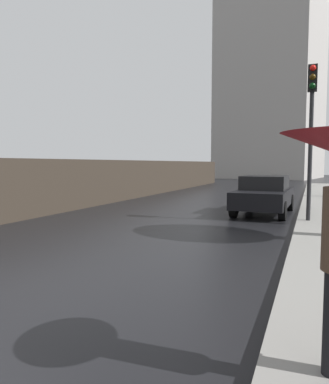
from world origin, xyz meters
TOP-DOWN VIEW (x-y plane):
  - car_black_near_kerb at (2.79, 10.08)m, footprint 1.92×4.10m
  - traffic_light at (4.32, 8.11)m, footprint 0.26×0.39m
  - distant_tower at (-0.65, 44.35)m, footprint 13.07×13.70m

SIDE VIEW (x-z plane):
  - car_black_near_kerb at x=2.79m, z-range 0.03..1.42m
  - traffic_light at x=4.32m, z-range 1.00..5.55m
  - distant_tower at x=-0.65m, z-range -2.82..29.98m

